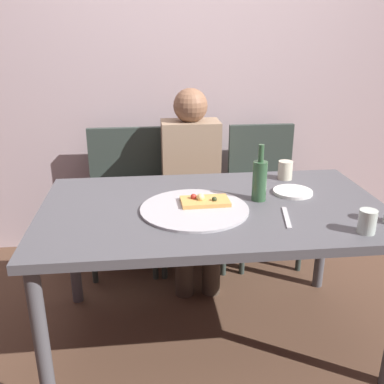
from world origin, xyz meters
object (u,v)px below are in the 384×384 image
(pizza_tray, at_px, (194,209))
(chair_middle, at_px, (190,187))
(chair_right, at_px, (263,185))
(tumbler_far, at_px, (285,170))
(table_knife, at_px, (287,217))
(chair_left, at_px, (123,190))
(dining_table, at_px, (213,220))
(pizza_slice_last, at_px, (204,201))
(wine_bottle, at_px, (260,179))
(wine_glass, at_px, (367,222))
(plate_stack, at_px, (293,192))
(guest_in_sweater, at_px, (192,176))

(pizza_tray, distance_m, chair_middle, 0.95)
(chair_middle, distance_m, chair_right, 0.50)
(tumbler_far, distance_m, table_knife, 0.53)
(table_knife, bearing_deg, chair_middle, -151.62)
(table_knife, distance_m, chair_left, 1.30)
(dining_table, relative_size, pizza_slice_last, 7.07)
(wine_bottle, distance_m, wine_glass, 0.52)
(pizza_slice_last, relative_size, tumbler_far, 2.25)
(chair_middle, bearing_deg, table_knife, 106.53)
(dining_table, relative_size, wine_bottle, 5.86)
(dining_table, bearing_deg, wine_bottle, 10.77)
(pizza_tray, height_order, plate_stack, plate_stack)
(pizza_tray, bearing_deg, chair_left, 111.69)
(pizza_slice_last, bearing_deg, chair_middle, 88.53)
(pizza_slice_last, distance_m, guest_in_sweater, 0.72)
(wine_glass, height_order, guest_in_sweater, guest_in_sweater)
(tumbler_far, relative_size, plate_stack, 0.52)
(dining_table, height_order, pizza_tray, pizza_tray)
(wine_bottle, relative_size, chair_middle, 0.30)
(tumbler_far, xyz_separation_m, chair_middle, (-0.46, 0.53, -0.27))
(pizza_tray, distance_m, guest_in_sweater, 0.77)
(chair_middle, bearing_deg, wine_bottle, 106.45)
(pizza_slice_last, bearing_deg, chair_right, 58.72)
(wine_bottle, distance_m, table_knife, 0.25)
(chair_left, distance_m, chair_right, 0.94)
(wine_bottle, relative_size, chair_left, 0.30)
(plate_stack, bearing_deg, tumbler_far, 82.41)
(pizza_tray, height_order, pizza_slice_last, pizza_slice_last)
(plate_stack, distance_m, chair_left, 1.18)
(plate_stack, height_order, guest_in_sweater, guest_in_sweater)
(chair_left, bearing_deg, guest_in_sweater, 160.90)
(dining_table, distance_m, pizza_slice_last, 0.11)
(chair_left, height_order, chair_right, same)
(pizza_slice_last, xyz_separation_m, tumbler_far, (0.48, 0.33, 0.03))
(chair_left, distance_m, guest_in_sweater, 0.48)
(pizza_tray, distance_m, wine_glass, 0.72)
(table_knife, distance_m, guest_in_sweater, 0.95)
(table_knife, distance_m, chair_right, 1.08)
(dining_table, bearing_deg, chair_left, 117.92)
(dining_table, xyz_separation_m, guest_in_sweater, (-0.02, 0.71, -0.02))
(table_knife, height_order, chair_middle, chair_middle)
(dining_table, xyz_separation_m, wine_bottle, (0.22, 0.04, 0.18))
(chair_right, distance_m, guest_in_sweater, 0.54)
(wine_bottle, xyz_separation_m, table_knife, (0.07, -0.22, -0.10))
(chair_left, distance_m, chair_middle, 0.44)
(pizza_slice_last, bearing_deg, dining_table, -0.15)
(chair_middle, bearing_deg, tumbler_far, 130.83)
(chair_middle, bearing_deg, plate_stack, 119.82)
(plate_stack, relative_size, chair_middle, 0.21)
(pizza_slice_last, distance_m, chair_right, 1.04)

